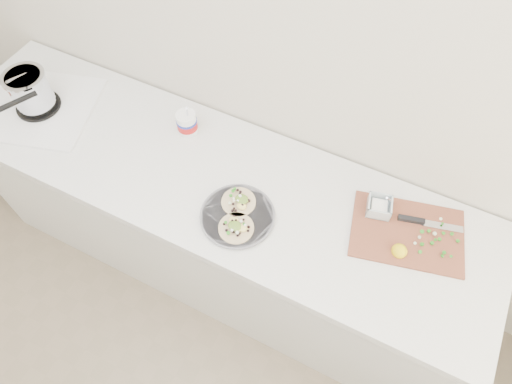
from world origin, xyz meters
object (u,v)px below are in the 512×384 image
at_px(tub, 187,122).
at_px(cutboard, 407,229).
at_px(taco_plate, 237,215).
at_px(stove, 34,96).

relative_size(tub, cutboard, 0.43).
height_order(taco_plate, cutboard, cutboard).
xyz_separation_m(stove, cutboard, (1.67, 0.13, -0.06)).
xyz_separation_m(taco_plate, cutboard, (0.60, 0.23, -0.00)).
bearing_deg(taco_plate, stove, 174.56).
distance_m(stove, cutboard, 1.67).
xyz_separation_m(tub, cutboard, (0.99, -0.06, -0.05)).
distance_m(taco_plate, tub, 0.49).
relative_size(stove, tub, 2.93).
distance_m(tub, cutboard, 1.00).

